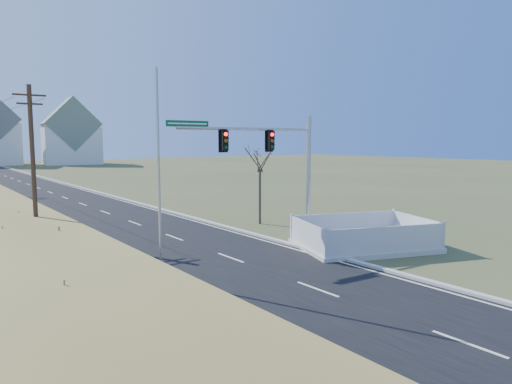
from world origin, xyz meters
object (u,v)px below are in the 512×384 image
at_px(open_sign, 360,241).
at_px(bare_tree, 260,157).
at_px(fence_enclosure, 364,243).
at_px(traffic_signal_mast, 283,164).
at_px(flagpole, 159,198).

relative_size(open_sign, bare_tree, 0.10).
distance_m(fence_enclosure, bare_tree, 10.15).
height_order(traffic_signal_mast, bare_tree, traffic_signal_mast).
relative_size(flagpole, bare_tree, 1.50).
distance_m(fence_enclosure, flagpole, 11.79).
height_order(traffic_signal_mast, flagpole, flagpole).
distance_m(fence_enclosure, open_sign, 0.52).
height_order(traffic_signal_mast, fence_enclosure, traffic_signal_mast).
height_order(open_sign, flagpole, flagpole).
bearing_deg(open_sign, bare_tree, 114.26).
relative_size(open_sign, flagpole, 0.07).
distance_m(traffic_signal_mast, flagpole, 9.43).
bearing_deg(bare_tree, traffic_signal_mast, -114.58).
xyz_separation_m(traffic_signal_mast, open_sign, (2.60, -3.55, -4.14)).
relative_size(traffic_signal_mast, fence_enclosure, 1.12).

